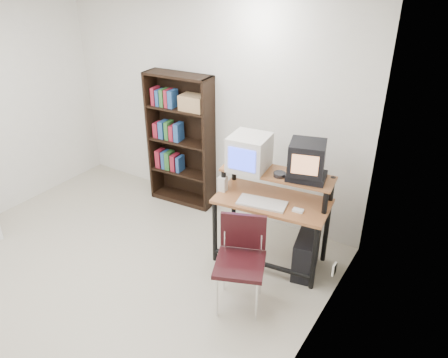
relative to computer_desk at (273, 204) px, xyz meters
The scene contains 17 objects.
floor 1.94m from the computer_desk, 133.33° to the right, with size 4.00×4.00×0.01m, color #B5AC96.
ceiling 2.65m from the computer_desk, 133.33° to the right, with size 4.00×4.00×0.01m, color white.
back_wall 1.55m from the computer_desk, 151.50° to the left, with size 4.00×0.01×2.60m, color silver.
right_wall 1.64m from the computer_desk, 60.36° to the right, with size 0.01×4.00×2.60m, color silver.
computer_desk is the anchor object (origin of this frame).
crt_monitor 0.56m from the computer_desk, behind, with size 0.41×0.41×0.35m.
vcr 0.45m from the computer_desk, 22.13° to the left, with size 0.36×0.26×0.08m, color black.
crt_tv 0.60m from the computer_desk, 23.14° to the left, with size 0.40×0.39×0.31m.
cd_spindle 0.32m from the computer_desk, 41.56° to the left, with size 0.12×0.12×0.05m, color #26262B.
keyboard 0.16m from the computer_desk, 108.06° to the right, with size 0.47×0.21×0.04m, color beige.
mousepad 0.32m from the computer_desk, 16.66° to the right, with size 0.22×0.18×0.01m, color black.
mouse 0.32m from the computer_desk, 15.74° to the right, with size 0.10×0.06×0.03m, color white.
desk_speaker 0.54m from the computer_desk, 166.56° to the right, with size 0.08×0.07×0.17m, color beige.
pc_tower 0.61m from the computer_desk, ahead, with size 0.20×0.45×0.42m, color black.
school_chair 0.71m from the computer_desk, 86.47° to the right, with size 0.56×0.56×0.86m.
bookshelf 1.62m from the computer_desk, 160.78° to the left, with size 0.85×0.34×1.66m.
wall_outlet 0.85m from the computer_desk, 13.11° to the right, with size 0.02×0.08×0.12m, color beige.
Camera 1 is at (2.82, -2.08, 2.91)m, focal length 35.00 mm.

